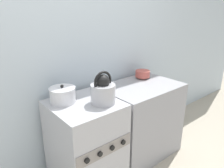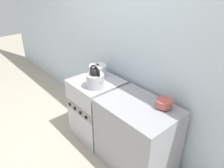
{
  "view_description": "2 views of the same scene",
  "coord_description": "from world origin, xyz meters",
  "px_view_note": "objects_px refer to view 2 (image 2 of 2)",
  "views": [
    {
      "loc": [
        -0.89,
        -1.16,
        1.59
      ],
      "look_at": [
        0.32,
        0.3,
        0.91
      ],
      "focal_mm": 35.0,
      "sensor_mm": 36.0,
      "label": 1
    },
    {
      "loc": [
        1.95,
        -1.14,
        2.05
      ],
      "look_at": [
        0.33,
        0.26,
        0.92
      ],
      "focal_mm": 35.0,
      "sensor_mm": 36.0,
      "label": 2
    }
  ],
  "objects_px": {
    "cooking_pot": "(98,70)",
    "kettle": "(95,79)",
    "enamel_bowl": "(164,103)",
    "stove": "(97,108)"
  },
  "relations": [
    {
      "from": "stove",
      "to": "kettle",
      "type": "bearing_deg",
      "value": -38.65
    },
    {
      "from": "cooking_pot",
      "to": "kettle",
      "type": "bearing_deg",
      "value": -42.11
    },
    {
      "from": "stove",
      "to": "kettle",
      "type": "xyz_separation_m",
      "value": [
        0.13,
        -0.1,
        0.52
      ]
    },
    {
      "from": "kettle",
      "to": "enamel_bowl",
      "type": "height_order",
      "value": "kettle"
    },
    {
      "from": "stove",
      "to": "enamel_bowl",
      "type": "distance_m",
      "value": 1.02
    },
    {
      "from": "stove",
      "to": "kettle",
      "type": "relative_size",
      "value": 2.94
    },
    {
      "from": "stove",
      "to": "enamel_bowl",
      "type": "xyz_separation_m",
      "value": [
        0.9,
        0.17,
        0.45
      ]
    },
    {
      "from": "cooking_pot",
      "to": "enamel_bowl",
      "type": "xyz_separation_m",
      "value": [
        1.03,
        0.04,
        -0.02
      ]
    },
    {
      "from": "cooking_pot",
      "to": "enamel_bowl",
      "type": "bearing_deg",
      "value": 2.18
    },
    {
      "from": "cooking_pot",
      "to": "stove",
      "type": "bearing_deg",
      "value": -45.28
    }
  ]
}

